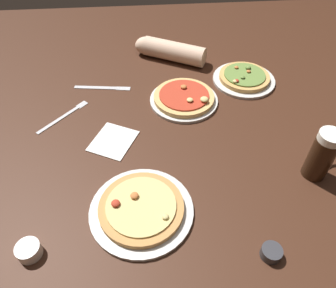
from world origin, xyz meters
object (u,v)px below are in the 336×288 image
object	(u,v)px
pizza_plate_far	(184,98)
ramekin_butter	(29,250)
pizza_plate_near	(141,209)
ramekin_sauce	(271,253)
napkin_folded	(113,141)
beer_mug_dark	(323,155)
pizza_plate_side	(244,78)
fork_left	(64,116)
diner_arm	(168,50)
knife_right	(103,88)

from	to	relation	value
pizza_plate_far	ramekin_butter	bearing A→B (deg)	-128.51
pizza_plate_near	ramekin_sauce	world-z (taller)	pizza_plate_near
ramekin_sauce	napkin_folded	distance (m)	0.63
beer_mug_dark	ramekin_sauce	world-z (taller)	beer_mug_dark
pizza_plate_far	ramekin_butter	size ratio (longest dim) A/B	4.25
pizza_plate_side	fork_left	xyz separation A→B (m)	(-0.75, -0.17, -0.01)
pizza_plate_far	beer_mug_dark	world-z (taller)	beer_mug_dark
fork_left	diner_arm	size ratio (longest dim) A/B	0.56
pizza_plate_far	ramekin_butter	world-z (taller)	pizza_plate_far
ramekin_sauce	knife_right	xyz separation A→B (m)	(-0.49, 0.79, -0.01)
beer_mug_dark	knife_right	size ratio (longest dim) A/B	0.75
pizza_plate_near	fork_left	distance (m)	0.54
pizza_plate_side	knife_right	world-z (taller)	pizza_plate_side
ramekin_sauce	knife_right	distance (m)	0.93
pizza_plate_side	beer_mug_dark	distance (m)	0.54
napkin_folded	knife_right	bearing A→B (deg)	99.74
pizza_plate_side	ramekin_sauce	size ratio (longest dim) A/B	4.83
fork_left	diner_arm	distance (m)	0.58
beer_mug_dark	fork_left	size ratio (longest dim) A/B	0.97
pizza_plate_near	pizza_plate_far	size ratio (longest dim) A/B	1.11
pizza_plate_side	ramekin_sauce	bearing A→B (deg)	-99.06
ramekin_butter	diner_arm	distance (m)	1.04
pizza_plate_near	pizza_plate_side	distance (m)	0.78
pizza_plate_near	pizza_plate_side	bearing A→B (deg)	53.44
diner_arm	pizza_plate_near	bearing A→B (deg)	-100.07
pizza_plate_far	pizza_plate_side	distance (m)	0.30
pizza_plate_side	ramekin_sauce	xyz separation A→B (m)	(-0.13, -0.79, -0.00)
knife_right	ramekin_butter	bearing A→B (deg)	-101.66
diner_arm	ramekin_sauce	bearing A→B (deg)	-79.24
ramekin_sauce	pizza_plate_side	bearing A→B (deg)	80.94
diner_arm	ramekin_butter	bearing A→B (deg)	-115.45
pizza_plate_far	fork_left	world-z (taller)	pizza_plate_far
pizza_plate_near	beer_mug_dark	bearing A→B (deg)	10.07
pizza_plate_near	pizza_plate_far	xyz separation A→B (m)	(0.19, 0.51, 0.00)
pizza_plate_near	beer_mug_dark	size ratio (longest dim) A/B	1.70
diner_arm	pizza_plate_side	bearing A→B (deg)	-33.70
pizza_plate_near	ramekin_sauce	bearing A→B (deg)	-25.73
pizza_plate_near	ramekin_butter	bearing A→B (deg)	-160.68
pizza_plate_near	napkin_folded	world-z (taller)	pizza_plate_near
pizza_plate_near	beer_mug_dark	world-z (taller)	beer_mug_dark
ramekin_sauce	napkin_folded	world-z (taller)	ramekin_sauce
pizza_plate_near	knife_right	size ratio (longest dim) A/B	1.28
ramekin_butter	beer_mug_dark	bearing A→B (deg)	13.35
ramekin_butter	fork_left	bearing A→B (deg)	88.83
beer_mug_dark	ramekin_sauce	size ratio (longest dim) A/B	3.24
napkin_folded	pizza_plate_side	bearing A→B (deg)	30.29
ramekin_sauce	ramekin_butter	bearing A→B (deg)	174.80
pizza_plate_far	ramekin_sauce	bearing A→B (deg)	-77.20
pizza_plate_near	ramekin_butter	world-z (taller)	pizza_plate_near
fork_left	knife_right	xyz separation A→B (m)	(0.14, 0.17, 0.00)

